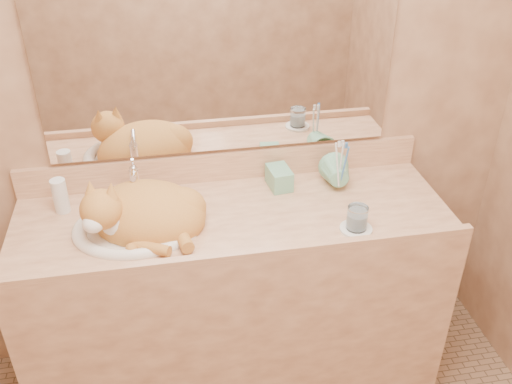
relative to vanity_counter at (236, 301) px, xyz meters
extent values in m
cube|color=brown|center=(0.00, 0.28, 0.82)|extent=(2.40, 0.02, 2.50)
cube|color=white|center=(0.00, 0.26, 0.97)|extent=(1.30, 0.02, 0.80)
imported|color=#6CAE8A|center=(0.21, 0.10, 0.52)|extent=(0.09, 0.09, 0.18)
imported|color=#6CAE8A|center=(0.43, 0.07, 0.48)|extent=(0.13, 0.13, 0.11)
cylinder|color=white|center=(0.41, -0.17, 0.43)|extent=(0.11, 0.11, 0.01)
cylinder|color=silver|center=(0.41, -0.17, 0.48)|extent=(0.07, 0.07, 0.09)
cylinder|color=silver|center=(-0.62, 0.14, 0.49)|extent=(0.06, 0.06, 0.13)
camera|label=1|loc=(-0.23, -1.71, 1.61)|focal=40.00mm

